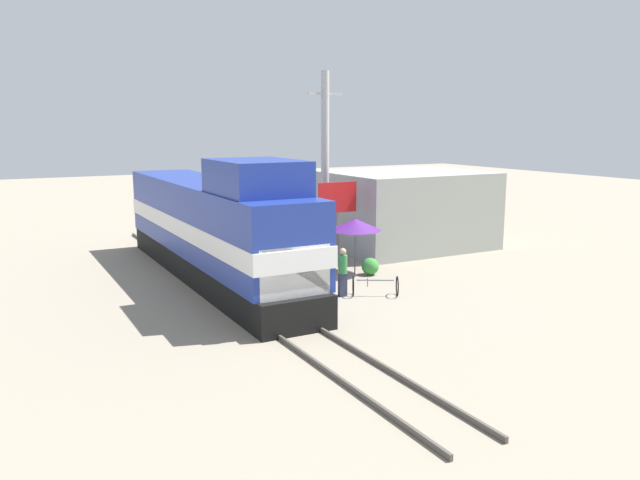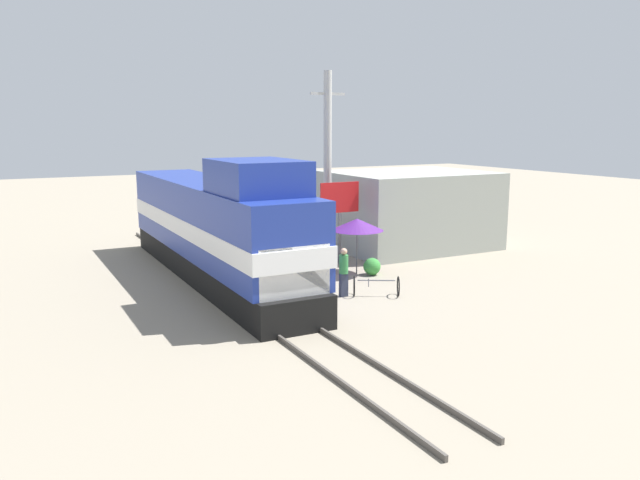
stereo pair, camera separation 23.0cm
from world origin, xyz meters
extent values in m
plane|color=gray|center=(0.00, 0.00, 0.00)|extent=(120.00, 120.00, 0.00)
cube|color=#4C4742|center=(-0.72, 0.00, 0.07)|extent=(0.08, 28.27, 0.15)
cube|color=#4C4742|center=(0.72, 0.00, 0.07)|extent=(0.08, 28.27, 0.15)
cube|color=black|center=(0.00, 2.00, 0.56)|extent=(2.59, 16.61, 1.11)
cube|color=navy|center=(0.00, 2.00, 2.57)|extent=(2.81, 15.94, 2.92)
cube|color=white|center=(0.00, 2.00, 2.28)|extent=(2.85, 16.11, 0.70)
cube|color=white|center=(0.00, -4.80, 1.91)|extent=(2.39, 2.32, 1.60)
cube|color=navy|center=(0.00, -2.98, 4.61)|extent=(2.64, 3.65, 1.16)
cylinder|color=#B2B2AD|center=(6.30, 3.62, 4.42)|extent=(0.38, 0.38, 8.84)
cube|color=#B2B2AD|center=(6.30, 3.62, 7.78)|extent=(1.80, 0.12, 0.12)
cylinder|color=#4C4C4C|center=(5.72, -0.12, 1.14)|extent=(0.05, 0.05, 2.28)
cone|color=#4C1E72|center=(5.72, -0.12, 2.16)|extent=(2.26, 2.26, 0.51)
cube|color=#595959|center=(6.05, 1.99, 1.20)|extent=(0.12, 0.12, 2.39)
cube|color=red|center=(6.05, 1.99, 3.09)|extent=(1.98, 0.08, 1.39)
sphere|color=#388C38|center=(6.17, -0.65, 0.37)|extent=(0.74, 0.74, 0.74)
cube|color=#2D3347|center=(3.40, -3.02, 0.44)|extent=(0.30, 0.20, 0.89)
cylinder|color=#337F3F|center=(3.40, -3.02, 1.24)|extent=(0.34, 0.34, 0.70)
sphere|color=tan|center=(3.40, -3.02, 1.72)|extent=(0.26, 0.26, 0.26)
torus|color=black|center=(3.78, -3.16, 0.38)|extent=(0.42, 0.69, 0.77)
torus|color=black|center=(5.22, -3.97, 0.38)|extent=(0.42, 0.69, 0.77)
cube|color=slate|center=(4.50, -3.56, 0.61)|extent=(1.24, 0.73, 0.04)
cylinder|color=slate|center=(4.25, -3.42, 0.52)|extent=(0.04, 0.04, 0.32)
cube|color=#999E93|center=(11.30, 3.94, 1.97)|extent=(7.89, 6.38, 3.95)
camera|label=1|loc=(-8.14, -22.56, 6.35)|focal=35.00mm
camera|label=2|loc=(-7.93, -22.67, 6.35)|focal=35.00mm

